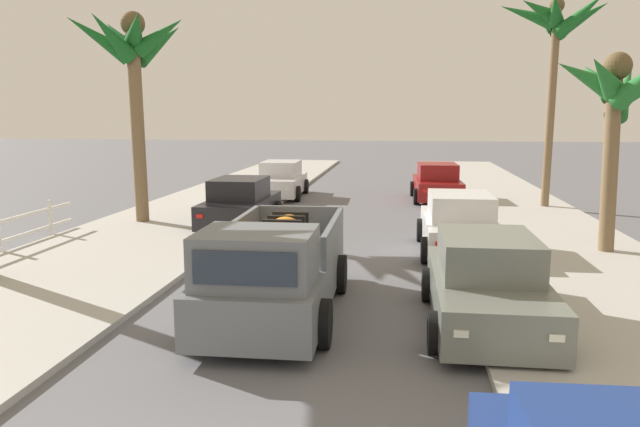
{
  "coord_description": "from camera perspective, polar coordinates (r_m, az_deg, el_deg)",
  "views": [
    {
      "loc": [
        1.7,
        -3.73,
        3.5
      ],
      "look_at": [
        -0.17,
        10.36,
        1.2
      ],
      "focal_mm": 34.29,
      "sensor_mm": 36.0,
      "label": 1
    }
  ],
  "objects": [
    {
      "name": "sidewalk_left",
      "position": [
        17.65,
        -16.76,
        -2.44
      ],
      "size": [
        5.17,
        60.0,
        0.12
      ],
      "primitive_type": "cube",
      "color": "#B2AFA8",
      "rests_on": "ground"
    },
    {
      "name": "sidewalk_right",
      "position": [
        16.55,
        20.77,
        -3.41
      ],
      "size": [
        5.17,
        60.0,
        0.12
      ],
      "primitive_type": "cube",
      "color": "#B2AFA8",
      "rests_on": "ground"
    },
    {
      "name": "curb_left",
      "position": [
        17.2,
        -13.15,
        -2.62
      ],
      "size": [
        0.16,
        60.0,
        0.1
      ],
      "primitive_type": "cube",
      "color": "silver",
      "rests_on": "ground"
    },
    {
      "name": "curb_right",
      "position": [
        16.32,
        16.71,
        -3.41
      ],
      "size": [
        0.16,
        60.0,
        0.1
      ],
      "primitive_type": "cube",
      "color": "silver",
      "rests_on": "ground"
    },
    {
      "name": "pickup_truck",
      "position": [
        10.71,
        -4.17,
        -5.37
      ],
      "size": [
        2.26,
        5.23,
        1.8
      ],
      "color": "slate",
      "rests_on": "ground"
    },
    {
      "name": "car_left_near",
      "position": [
        10.59,
        15.3,
        -6.4
      ],
      "size": [
        2.03,
        4.26,
        1.54
      ],
      "color": "slate",
      "rests_on": "ground"
    },
    {
      "name": "car_right_near",
      "position": [
        26.33,
        -3.67,
        3.1
      ],
      "size": [
        2.11,
        4.3,
        1.54
      ],
      "color": "silver",
      "rests_on": "ground"
    },
    {
      "name": "car_left_mid",
      "position": [
        25.66,
        10.86,
        2.79
      ],
      "size": [
        2.14,
        4.31,
        1.54
      ],
      "color": "maroon",
      "rests_on": "ground"
    },
    {
      "name": "car_right_mid",
      "position": [
        19.51,
        -7.44,
        0.9
      ],
      "size": [
        2.04,
        4.27,
        1.54
      ],
      "color": "black",
      "rests_on": "ground"
    },
    {
      "name": "car_left_far",
      "position": [
        16.0,
        12.87,
        -1.07
      ],
      "size": [
        2.06,
        4.28,
        1.54
      ],
      "color": "silver",
      "rests_on": "ground"
    },
    {
      "name": "palm_tree_left_mid",
      "position": [
        24.4,
        21.23,
        15.88
      ],
      "size": [
        4.04,
        3.86,
        7.71
      ],
      "color": "brown",
      "rests_on": "ground"
    },
    {
      "name": "palm_tree_right_mid",
      "position": [
        20.24,
        -17.08,
        14.07
      ],
      "size": [
        3.64,
        3.66,
        6.63
      ],
      "color": "brown",
      "rests_on": "ground"
    },
    {
      "name": "palm_tree_right_back",
      "position": [
        16.93,
        26.18,
        10.08
      ],
      "size": [
        3.62,
        3.74,
        5.03
      ],
      "color": "brown",
      "rests_on": "ground"
    }
  ]
}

